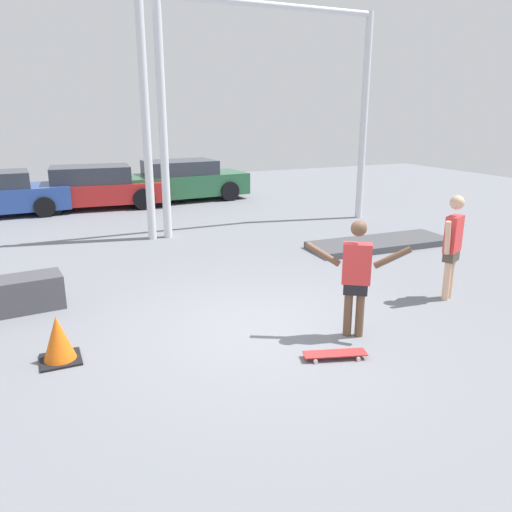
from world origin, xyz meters
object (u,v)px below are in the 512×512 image
at_px(skateboard, 335,354).
at_px(parked_car_red, 96,188).
at_px(skateboarder, 356,273).
at_px(bystander, 453,242).
at_px(parked_car_green, 184,181).
at_px(traffic_cone, 58,339).
at_px(manual_pad, 380,243).

xyz_separation_m(skateboard, parked_car_red, (-1.34, 11.95, 0.60)).
height_order(skateboarder, bystander, bystander).
xyz_separation_m(skateboarder, parked_car_green, (1.07, 11.72, -0.24)).
bearing_deg(bystander, traffic_cone, -28.70).
bearing_deg(parked_car_red, skateboard, -78.24).
xyz_separation_m(skateboarder, skateboard, (-0.61, -0.47, -0.86)).
distance_m(skateboarder, parked_car_green, 11.78).
relative_size(manual_pad, bystander, 1.94).
bearing_deg(skateboard, traffic_cone, 174.26).
xyz_separation_m(skateboard, manual_pad, (4.00, 4.20, 0.01)).
bearing_deg(traffic_cone, parked_car_red, 80.02).
xyz_separation_m(manual_pad, bystander, (-1.11, -3.20, 0.91)).
bearing_deg(parked_car_green, parked_car_red, -178.43).
distance_m(manual_pad, parked_car_red, 9.43).
relative_size(skateboarder, traffic_cone, 2.74).
xyz_separation_m(manual_pad, traffic_cone, (-7.20, -2.81, 0.22)).
bearing_deg(parked_car_green, manual_pad, -76.93).
distance_m(parked_car_red, parked_car_green, 3.03).
bearing_deg(bystander, parked_car_red, -93.94).
distance_m(parked_car_green, bystander, 11.26).
height_order(skateboard, traffic_cone, traffic_cone).
bearing_deg(skateboard, parked_car_red, 114.21).
bearing_deg(skateboarder, manual_pad, 82.76).
height_order(manual_pad, parked_car_green, parked_car_green).
bearing_deg(traffic_cone, parked_car_green, 65.69).
relative_size(skateboarder, manual_pad, 0.49).
bearing_deg(parked_car_green, skateboard, -100.95).
xyz_separation_m(skateboard, bystander, (2.89, 1.01, 0.92)).
bearing_deg(skateboard, skateboarder, 55.67).
bearing_deg(parked_car_green, bystander, -86.94).
xyz_separation_m(skateboard, traffic_cone, (-3.20, 1.39, 0.23)).
bearing_deg(bystander, skateboard, -5.83).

